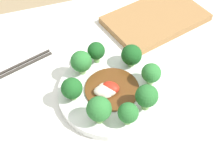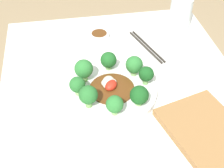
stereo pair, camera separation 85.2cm
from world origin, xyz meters
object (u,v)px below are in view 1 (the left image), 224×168
(broccoli_north, at_px, (128,113))
(broccoli_south, at_px, (96,51))
(broccoli_west, at_px, (151,73))
(broccoli_southeast, at_px, (81,62))
(cutting_board, at_px, (156,19))
(chopsticks, at_px, (16,68))
(broccoli_east, at_px, (72,89))
(stirfry_center, at_px, (109,89))
(plate, at_px, (112,92))
(broccoli_southwest, at_px, (132,55))
(broccoli_northwest, at_px, (147,96))
(broccoli_northeast, at_px, (99,109))

(broccoli_north, relative_size, broccoli_south, 1.00)
(broccoli_west, relative_size, broccoli_southeast, 0.91)
(cutting_board, bearing_deg, chopsticks, 8.43)
(chopsticks, bearing_deg, cutting_board, -171.57)
(broccoli_south, distance_m, broccoli_east, 0.13)
(broccoli_southeast, xyz_separation_m, chopsticks, (0.16, -0.08, -0.05))
(broccoli_east, xyz_separation_m, stirfry_center, (-0.08, 0.01, -0.03))
(stirfry_center, bearing_deg, cutting_board, -134.30)
(broccoli_north, xyz_separation_m, stirfry_center, (0.01, -0.09, -0.03))
(plate, relative_size, broccoli_west, 4.42)
(broccoli_southeast, xyz_separation_m, cutting_board, (-0.26, -0.14, -0.05))
(broccoli_west, distance_m, broccoli_south, 0.15)
(broccoli_southwest, distance_m, broccoli_west, 0.07)
(broccoli_southwest, xyz_separation_m, broccoli_northwest, (0.02, 0.13, 0.01))
(broccoli_northwest, relative_size, cutting_board, 0.21)
(broccoli_north, bearing_deg, broccoli_northwest, -154.53)
(broccoli_northeast, xyz_separation_m, broccoli_east, (0.04, -0.08, -0.01))
(broccoli_south, height_order, broccoli_east, same)
(plate, distance_m, broccoli_southeast, 0.10)
(plate, relative_size, chopsticks, 1.30)
(broccoli_northeast, distance_m, broccoli_northwest, 0.11)
(broccoli_southeast, bearing_deg, broccoli_west, 149.88)
(stirfry_center, xyz_separation_m, chopsticks, (0.20, -0.16, -0.02))
(broccoli_southeast, bearing_deg, broccoli_south, -150.79)
(broccoli_southwest, height_order, broccoli_southeast, broccoli_southeast)
(broccoli_north, height_order, cutting_board, broccoli_north)
(broccoli_west, relative_size, broccoli_south, 1.00)
(broccoli_southeast, bearing_deg, chopsticks, -27.67)
(broccoli_south, relative_size, stirfry_center, 0.45)
(stirfry_center, bearing_deg, plate, -158.80)
(broccoli_southeast, relative_size, stirfry_center, 0.50)
(stirfry_center, bearing_deg, broccoli_north, 97.02)
(chopsticks, bearing_deg, broccoli_east, 127.40)
(plate, distance_m, broccoli_northeast, 0.10)
(broccoli_southwest, bearing_deg, broccoli_northwest, 83.23)
(broccoli_east, xyz_separation_m, chopsticks, (0.12, -0.15, -0.05))
(broccoli_southeast, relative_size, broccoli_south, 1.10)
(broccoli_south, bearing_deg, broccoli_northwest, 109.89)
(broccoli_southwest, height_order, chopsticks, broccoli_southwest)
(broccoli_west, height_order, broccoli_northwest, broccoli_northwest)
(broccoli_northeast, distance_m, broccoli_south, 0.18)
(broccoli_east, relative_size, stirfry_center, 0.46)
(broccoli_north, xyz_separation_m, broccoli_northwest, (-0.05, -0.02, 0.01))
(broccoli_southeast, distance_m, stirfry_center, 0.10)
(stirfry_center, relative_size, cutting_board, 0.40)
(broccoli_northwest, bearing_deg, plate, -52.87)
(broccoli_southwest, xyz_separation_m, chopsticks, (0.28, -0.10, -0.05))
(plate, bearing_deg, broccoli_southwest, -139.11)
(plate, distance_m, broccoli_north, 0.11)
(broccoli_northwest, bearing_deg, broccoli_west, -121.11)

